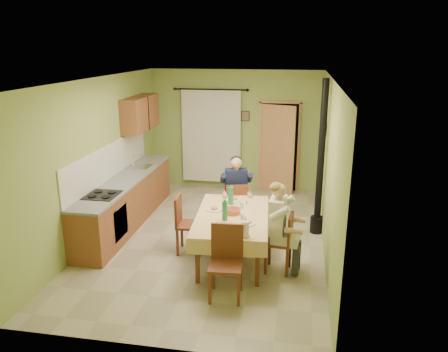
% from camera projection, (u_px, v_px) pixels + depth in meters
% --- Properties ---
extents(floor, '(4.00, 6.00, 0.01)m').
position_uv_depth(floor, '(209.00, 238.00, 7.85)').
color(floor, tan).
rests_on(floor, ground).
extents(room_shell, '(4.04, 6.04, 2.82)m').
position_uv_depth(room_shell, '(208.00, 139.00, 7.32)').
color(room_shell, '#97AE59').
rests_on(room_shell, ground).
extents(kitchen_run, '(0.64, 3.64, 1.56)m').
position_uv_depth(kitchen_run, '(126.00, 200.00, 8.37)').
color(kitchen_run, brown).
rests_on(kitchen_run, ground).
extents(upper_cabinets, '(0.35, 1.40, 0.70)m').
position_uv_depth(upper_cabinets, '(141.00, 113.00, 9.19)').
color(upper_cabinets, brown).
rests_on(upper_cabinets, room_shell).
extents(curtain, '(1.70, 0.07, 2.22)m').
position_uv_depth(curtain, '(211.00, 136.00, 10.31)').
color(curtain, black).
rests_on(curtain, ground).
extents(doorway, '(0.96, 0.34, 2.15)m').
position_uv_depth(doorway, '(278.00, 147.00, 10.11)').
color(doorway, black).
rests_on(doorway, ground).
extents(dining_table, '(1.27, 1.98, 0.76)m').
position_uv_depth(dining_table, '(232.00, 237.00, 7.00)').
color(dining_table, '#E7B67A').
rests_on(dining_table, ground).
extents(tableware, '(0.85, 1.61, 0.33)m').
position_uv_depth(tableware, '(233.00, 213.00, 6.76)').
color(tableware, white).
rests_on(tableware, dining_table).
extents(chair_far, '(0.47, 0.47, 0.95)m').
position_uv_depth(chair_far, '(236.00, 216.00, 8.08)').
color(chair_far, brown).
rests_on(chair_far, ground).
extents(chair_near, '(0.47, 0.47, 1.01)m').
position_uv_depth(chair_near, '(226.00, 277.00, 5.95)').
color(chair_near, brown).
rests_on(chair_near, ground).
extents(chair_right, '(0.42, 0.42, 0.93)m').
position_uv_depth(chair_right, '(279.00, 253.00, 6.64)').
color(chair_right, brown).
rests_on(chair_right, ground).
extents(chair_left, '(0.44, 0.44, 0.98)m').
position_uv_depth(chair_left, '(189.00, 235.00, 7.27)').
color(chair_left, brown).
rests_on(chair_left, ground).
extents(man_far, '(0.63, 0.55, 1.39)m').
position_uv_depth(man_far, '(236.00, 186.00, 7.92)').
color(man_far, '#141938').
rests_on(man_far, chair_far).
extents(man_right, '(0.50, 0.61, 1.39)m').
position_uv_depth(man_right, '(280.00, 217.00, 6.47)').
color(man_right, silver).
rests_on(man_right, chair_right).
extents(stove_flue, '(0.24, 0.24, 2.80)m').
position_uv_depth(stove_flue, '(320.00, 179.00, 7.80)').
color(stove_flue, black).
rests_on(stove_flue, ground).
extents(picture_back, '(0.19, 0.03, 0.23)m').
position_uv_depth(picture_back, '(245.00, 116.00, 10.10)').
color(picture_back, black).
rests_on(picture_back, room_shell).
extents(picture_right, '(0.03, 0.31, 0.21)m').
position_uv_depth(picture_right, '(325.00, 128.00, 8.12)').
color(picture_right, brown).
rests_on(picture_right, room_shell).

